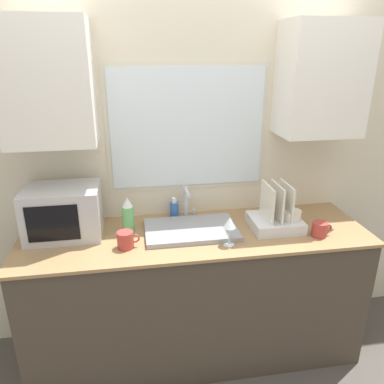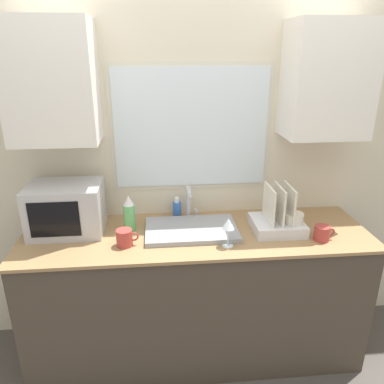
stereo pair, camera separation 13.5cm
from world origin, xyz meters
name	(u,v)px [view 1 (the left image)]	position (x,y,z in m)	size (l,w,h in m)	color
ground_plane	(204,384)	(0.00, 0.00, 0.00)	(12.00, 12.00, 0.00)	#4C4742
countertop	(196,294)	(0.00, 0.31, 0.45)	(2.13, 0.66, 0.90)	#42382D
wall_back	(188,143)	(0.00, 0.62, 1.39)	(6.00, 0.38, 2.60)	beige
sink_basin	(191,230)	(-0.03, 0.33, 0.92)	(0.56, 0.36, 0.03)	gray
faucet	(187,201)	(-0.03, 0.52, 1.03)	(0.08, 0.14, 0.22)	#B7B7BC
microwave	(63,212)	(-0.78, 0.41, 1.05)	(0.43, 0.32, 0.30)	#B2B2B7
dish_rack	(277,218)	(0.51, 0.29, 0.97)	(0.31, 0.28, 0.29)	silver
spray_bottle	(128,216)	(-0.41, 0.39, 1.01)	(0.07, 0.07, 0.23)	#59B266
soap_bottle	(174,209)	(-0.10, 0.56, 0.96)	(0.06, 0.06, 0.14)	blue
mug_near_sink	(126,240)	(-0.42, 0.19, 0.95)	(0.13, 0.09, 0.10)	#A53833
wine_glass	(230,224)	(0.16, 0.13, 1.04)	(0.07, 0.07, 0.17)	silver
mug_by_rack	(320,229)	(0.73, 0.15, 0.95)	(0.12, 0.09, 0.09)	#A53833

